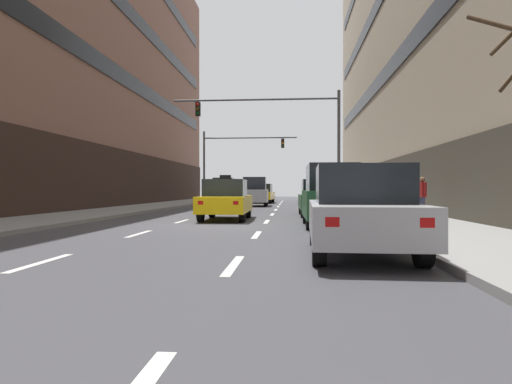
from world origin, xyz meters
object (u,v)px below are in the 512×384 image
(car_driving_0, at_px, (255,192))
(taxi_driving_2, at_px, (262,194))
(car_parked_2, at_px, (320,198))
(traffic_signal_0, at_px, (288,126))
(taxi_driving_1, at_px, (224,191))
(taxi_driving_3, at_px, (226,200))
(pedestrian_1, at_px, (364,192))
(pedestrian_0, at_px, (422,194))
(car_parked_1, at_px, (331,196))
(car_parked_0, at_px, (360,211))
(traffic_signal_1, at_px, (232,154))

(car_driving_0, height_order, taxi_driving_2, car_driving_0)
(car_parked_2, distance_m, traffic_signal_0, 7.17)
(car_parked_2, bearing_deg, taxi_driving_1, 111.38)
(taxi_driving_1, distance_m, taxi_driving_2, 3.44)
(taxi_driving_1, distance_m, taxi_driving_3, 21.92)
(pedestrian_1, bearing_deg, pedestrian_0, -90.18)
(taxi_driving_1, height_order, traffic_signal_0, traffic_signal_0)
(taxi_driving_1, bearing_deg, pedestrian_1, -34.47)
(taxi_driving_2, height_order, pedestrian_1, taxi_driving_2)
(car_parked_1, relative_size, traffic_signal_0, 0.44)
(car_parked_1, height_order, pedestrian_1, car_parked_1)
(car_parked_1, height_order, pedestrian_0, car_parked_1)
(car_driving_0, bearing_deg, car_parked_1, -77.33)
(car_parked_1, xyz_separation_m, traffic_signal_0, (-1.52, 11.52, 3.95))
(pedestrian_1, bearing_deg, traffic_signal_0, -134.11)
(taxi_driving_2, distance_m, car_parked_0, 31.76)
(taxi_driving_3, bearing_deg, pedestrian_1, 60.73)
(taxi_driving_3, height_order, pedestrian_1, taxi_driving_3)
(traffic_signal_1, bearing_deg, taxi_driving_1, -122.61)
(car_parked_1, xyz_separation_m, traffic_signal_1, (-6.79, 25.63, 3.46))
(car_driving_0, height_order, taxi_driving_1, taxi_driving_1)
(taxi_driving_2, height_order, traffic_signal_0, traffic_signal_0)
(car_driving_0, xyz_separation_m, car_parked_2, (4.02, -12.02, -0.22))
(taxi_driving_3, bearing_deg, taxi_driving_1, 98.80)
(taxi_driving_2, distance_m, taxi_driving_3, 21.95)
(car_parked_0, distance_m, pedestrian_0, 9.98)
(taxi_driving_1, relative_size, car_parked_2, 1.03)
(car_parked_2, xyz_separation_m, pedestrian_1, (3.81, 11.16, 0.19))
(traffic_signal_1, xyz_separation_m, pedestrian_1, (10.60, -8.61, -3.48))
(car_driving_0, xyz_separation_m, traffic_signal_1, (-2.77, 7.74, 3.45))
(pedestrian_0, bearing_deg, traffic_signal_0, 121.04)
(car_parked_1, bearing_deg, traffic_signal_0, 97.53)
(traffic_signal_0, distance_m, pedestrian_1, 8.63)
(car_driving_0, xyz_separation_m, car_parked_1, (4.02, -17.89, -0.02))
(car_driving_0, height_order, traffic_signal_0, traffic_signal_0)
(car_parked_1, distance_m, traffic_signal_0, 12.28)
(car_parked_2, distance_m, traffic_signal_1, 21.22)
(traffic_signal_0, relative_size, traffic_signal_1, 1.16)
(car_parked_2, bearing_deg, traffic_signal_1, 108.96)
(car_parked_1, bearing_deg, car_parked_0, -90.01)
(car_parked_2, bearing_deg, car_parked_0, -90.01)
(car_parked_0, xyz_separation_m, traffic_signal_0, (-1.52, 18.04, 4.15))
(car_parked_0, relative_size, car_parked_1, 1.06)
(car_driving_0, height_order, taxi_driving_3, car_driving_0)
(traffic_signal_1, bearing_deg, car_parked_1, -75.17)
(car_parked_1, distance_m, traffic_signal_1, 26.74)
(pedestrian_0, bearing_deg, traffic_signal_1, 114.74)
(traffic_signal_1, relative_size, pedestrian_0, 5.35)
(taxi_driving_1, relative_size, taxi_driving_3, 1.06)
(traffic_signal_0, bearing_deg, taxi_driving_2, 100.25)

